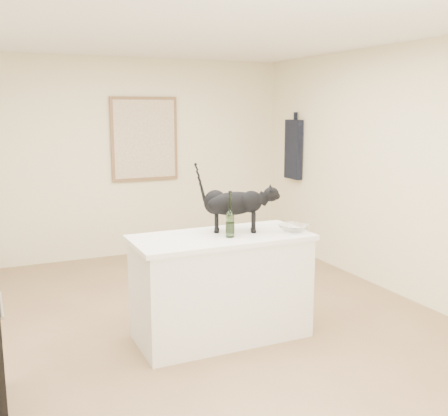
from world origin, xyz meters
TOP-DOWN VIEW (x-y plane):
  - floor at (0.00, 0.00)m, footprint 5.50×5.50m
  - ceiling at (0.00, 0.00)m, footprint 5.50×5.50m
  - wall_back at (0.00, 2.75)m, footprint 4.50×0.00m
  - wall_right at (2.25, 0.00)m, footprint 0.00×5.50m
  - island_base at (0.10, -0.20)m, footprint 1.44×0.67m
  - island_top at (0.10, -0.20)m, footprint 1.50×0.70m
  - artwork_frame at (0.30, 2.72)m, footprint 0.90×0.03m
  - artwork_canvas at (0.30, 2.70)m, footprint 0.82×0.00m
  - hanging_garment at (2.19, 2.05)m, footprint 0.08×0.34m
  - black_cat at (0.25, -0.13)m, footprint 0.66×0.44m
  - wine_bottle at (0.14, -0.29)m, footprint 0.09×0.09m
  - glass_bowl at (0.73, -0.34)m, footprint 0.34×0.34m

SIDE VIEW (x-z plane):
  - floor at x=0.00m, z-range 0.00..0.00m
  - island_base at x=0.10m, z-range 0.00..0.86m
  - island_top at x=0.10m, z-range 0.86..0.90m
  - glass_bowl at x=0.73m, z-range 0.90..0.96m
  - wine_bottle at x=0.14m, z-range 0.90..1.24m
  - black_cat at x=0.25m, z-range 0.90..1.34m
  - wall_back at x=0.00m, z-range -0.95..3.55m
  - wall_right at x=2.25m, z-range -1.45..4.05m
  - hanging_garment at x=2.19m, z-range 1.00..1.80m
  - artwork_frame at x=0.30m, z-range 1.00..2.10m
  - artwork_canvas at x=0.30m, z-range 1.04..2.06m
  - ceiling at x=0.00m, z-range 2.60..2.60m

